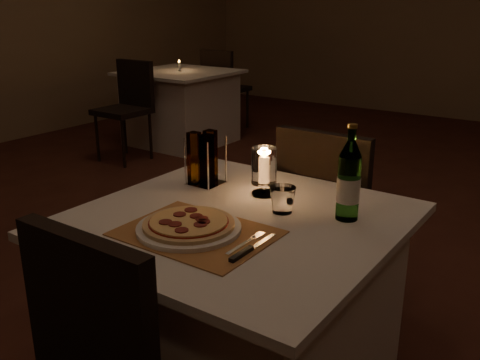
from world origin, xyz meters
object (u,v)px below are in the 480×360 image
Objects in this scene: pizza at (189,223)px; water_bottle at (349,182)px; main_table at (237,314)px; plate at (189,228)px; neighbor_table_left at (181,107)px; hurricane_candle at (264,168)px; tumbler at (283,200)px; chair_far at (330,206)px.

pizza is 0.52m from water_bottle.
main_table is 0.42m from plate.
plate is 0.32× the size of neighbor_table_left.
water_bottle is at bearing -41.10° from neighbor_table_left.
pizza is at bearing -70.42° from plate.
neighbor_table_left is at bearing 135.85° from hurricane_candle.
water_bottle reaches higher than main_table.
neighbor_table_left is at bearing 138.90° from water_bottle.
pizza is 0.28× the size of neighbor_table_left.
main_table is at bearing -80.25° from hurricane_candle.
chair_far is at bearing 99.74° from tumbler.
plate is at bearing -133.56° from water_bottle.
water_bottle is (0.30, 0.19, 0.49)m from main_table.
water_bottle is at bearing -60.20° from chair_far.
pizza is 3.99m from neighbor_table_left.
pizza reaches higher than main_table.
tumbler is at bearing -43.81° from neighbor_table_left.
pizza is at bearing -48.46° from neighbor_table_left.
tumbler is at bearing 63.10° from pizza.
plate is (-0.05, -0.89, 0.20)m from chair_far.
plate is 0.02m from pizza.
hurricane_candle is at bearing 88.39° from plate.
chair_far is 2.81× the size of plate.
plate is 3.99m from neighbor_table_left.
chair_far is 0.68m from water_bottle.
water_bottle is at bearing -6.03° from hurricane_candle.
main_table is 1.11× the size of chair_far.
chair_far reaches higher than plate.
pizza is (-0.05, -0.18, 0.39)m from main_table.
neighbor_table_left is at bearing 133.86° from main_table.
hurricane_candle is at bearing 88.40° from pizza.
main_table and neighbor_table_left have the same top height.
pizza is at bearing -93.20° from chair_far.
hurricane_candle reaches higher than tumbler.
tumbler is 0.23m from water_bottle.
main_table is 3.12× the size of plate.
pizza is at bearing -91.60° from hurricane_candle.
neighbor_table_left is at bearing 131.54° from plate.
hurricane_candle reaches higher than plate.
chair_far is at bearing -37.75° from neighbor_table_left.
hurricane_candle reaches higher than chair_far.
water_bottle is (0.20, 0.07, 0.08)m from tumbler.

